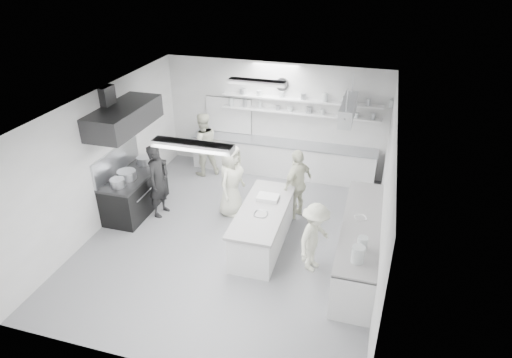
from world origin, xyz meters
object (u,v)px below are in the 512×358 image
(stove, at_px, (135,193))
(back_counter, at_px, (282,158))
(right_counter, at_px, (359,245))
(prep_island, at_px, (263,228))
(cook_stove, at_px, (158,181))
(cook_back, at_px, (203,144))

(stove, xyz_separation_m, back_counter, (2.90, 2.80, 0.01))
(right_counter, bearing_deg, back_counter, 124.65)
(back_counter, distance_m, right_counter, 4.13)
(back_counter, bearing_deg, stove, -136.01)
(prep_island, height_order, cook_stove, cook_stove)
(cook_stove, height_order, cook_back, cook_back)
(stove, bearing_deg, cook_back, 69.12)
(cook_stove, bearing_deg, cook_back, 1.16)
(cook_stove, bearing_deg, back_counter, -32.70)
(back_counter, xyz_separation_m, right_counter, (2.35, -3.40, 0.01))
(cook_back, bearing_deg, stove, 33.35)
(back_counter, height_order, cook_back, cook_back)
(cook_stove, distance_m, cook_back, 2.20)
(right_counter, bearing_deg, prep_island, 176.69)
(back_counter, height_order, cook_stove, cook_stove)
(right_counter, height_order, cook_back, cook_back)
(prep_island, relative_size, cook_stove, 1.30)
(stove, xyz_separation_m, right_counter, (5.25, -0.60, 0.02))
(cook_stove, bearing_deg, stove, 98.01)
(right_counter, relative_size, prep_island, 1.46)
(prep_island, bearing_deg, back_counter, 95.94)
(stove, distance_m, back_counter, 4.03)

